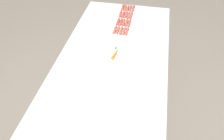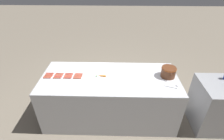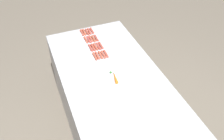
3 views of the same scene
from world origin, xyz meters
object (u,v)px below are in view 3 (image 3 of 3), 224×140
hot_dog_0 (92,31)px  hot_dog_15 (97,55)px  hot_dog_12 (84,32)px  hot_dog_10 (96,47)px  hot_dog_1 (96,38)px  hot_dog_18 (90,48)px  hot_dog_13 (89,39)px  hot_dog_3 (106,54)px  hot_dog_4 (89,31)px  hot_dog_19 (95,56)px  hot_dog_11 (101,55)px  hot_dog_8 (87,32)px  hot_dog_6 (98,46)px  hot_dog_17 (86,40)px  hot_dog_9 (91,39)px  hot_dog_14 (93,47)px  hot_dog_7 (103,54)px  carrot (115,77)px  hot_dog_2 (101,45)px  hot_dog_5 (94,38)px  hot_dog_16 (82,33)px

hot_dog_0 → hot_dog_15: 0.52m
hot_dog_12 → hot_dog_10: bearing=95.5°
hot_dog_1 → hot_dog_12: 0.21m
hot_dog_1 → hot_dog_18: same height
hot_dog_13 → hot_dog_3: bearing=105.7°
hot_dog_4 → hot_dog_19: same height
hot_dog_4 → hot_dog_11: bearing=86.5°
hot_dog_8 → hot_dog_11: 0.51m
hot_dog_13 → hot_dog_19: bearing=84.0°
hot_dog_6 → hot_dog_17: bearing=-61.2°
hot_dog_9 → hot_dog_11: same height
hot_dog_1 → hot_dog_17: 0.13m
hot_dog_8 → hot_dog_13: size_ratio=1.00×
hot_dog_13 → hot_dog_11: bearing=95.3°
hot_dog_6 → hot_dog_18: 0.10m
hot_dog_19 → hot_dog_3: bearing=179.2°
hot_dog_14 → hot_dog_7: bearing=110.0°
hot_dog_17 → hot_dog_18: size_ratio=1.00×
hot_dog_10 → carrot: 0.57m
hot_dog_10 → hot_dog_13: 0.18m
hot_dog_0 → hot_dog_17: bearing=51.3°
hot_dog_9 → hot_dog_19: 0.35m
hot_dog_2 → hot_dog_17: (0.13, -0.18, 0.00)m
hot_dog_6 → hot_dog_10: (0.03, -0.00, 0.00)m
hot_dog_4 → hot_dog_18: 0.36m
hot_dog_12 → hot_dog_6: bearing=100.9°
hot_dog_9 → carrot: bearing=91.2°
hot_dog_0 → hot_dog_2: bearing=89.9°
hot_dog_1 → hot_dog_11: bearing=79.3°
hot_dog_14 → hot_dog_19: same height
hot_dog_5 → hot_dog_6: size_ratio=1.00×
hot_dog_8 → hot_dog_2: bearing=100.9°
hot_dog_10 → hot_dog_14: 0.03m
hot_dog_4 → hot_dog_16: bearing=-2.6°
hot_dog_10 → hot_dog_14: same height
hot_dog_4 → hot_dog_19: size_ratio=1.00×
hot_dog_4 → hot_dog_5: size_ratio=1.00×
hot_dog_12 → hot_dog_17: same height
hot_dog_11 → hot_dog_8: bearing=-90.0°
hot_dog_11 → hot_dog_18: 0.18m
hot_dog_7 → hot_dog_9: 0.36m
hot_dog_4 → hot_dog_13: (0.06, 0.18, 0.00)m
hot_dog_4 → hot_dog_1: bearing=100.4°
hot_dog_1 → hot_dog_13: bearing=-1.0°
hot_dog_0 → hot_dog_10: (0.07, 0.35, 0.00)m
hot_dog_6 → hot_dog_7: bearing=89.6°
hot_dog_12 → hot_dog_19: same height
hot_dog_0 → hot_dog_19: (0.13, 0.52, 0.00)m
hot_dog_5 → hot_dog_18: bearing=60.7°
hot_dog_16 → hot_dog_18: size_ratio=1.00×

